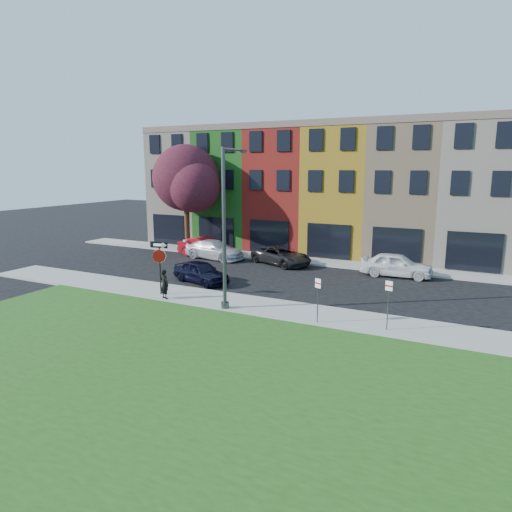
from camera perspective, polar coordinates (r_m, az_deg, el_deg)
The scene contains 16 objects.
ground at distance 21.06m, azimuth -4.66°, elevation -8.48°, with size 120.00×120.00×0.00m, color black.
sidewalk_near at distance 22.72m, azimuth 3.66°, elevation -6.83°, with size 40.00×3.00×0.12m, color gray.
sidewalk_far at distance 35.31m, azimuth 3.78°, elevation -0.33°, with size 40.00×2.40×0.12m, color gray.
grass_park at distance 13.19m, azimuth 13.08°, elevation -21.23°, with size 40.00×16.00×0.10m, color #214A15.
rowhouse_block at distance 40.28m, azimuth 7.98°, elevation 8.07°, with size 30.00×10.12×10.00m.
stop_sign at distance 25.37m, azimuth -11.99°, elevation -0.12°, with size 1.05×0.18×2.94m.
man at distance 24.76m, azimuth -11.37°, elevation -3.47°, with size 0.66×0.53×1.58m, color black.
sedan_near at distance 28.29m, azimuth -6.91°, elevation -1.98°, with size 4.31×2.74×1.37m, color black.
parked_car_red at distance 36.41m, azimuth -6.32°, elevation 1.11°, with size 4.83×2.19×1.54m, color maroon.
parked_car_silver at distance 35.52m, azimuth -5.22°, elevation 0.80°, with size 5.17×2.61×1.44m, color silver.
parked_car_dark at distance 33.35m, azimuth 3.18°, elevation 0.06°, with size 5.29×3.90×1.34m, color black.
parked_car_white at distance 31.03m, azimuth 17.15°, elevation -1.06°, with size 4.62×2.03×1.55m, color white.
street_lamp at distance 22.27m, azimuth -3.76°, elevation 3.41°, with size 0.45×2.58×7.84m.
parking_sign_a at distance 20.63m, azimuth 7.74°, elevation -4.73°, with size 0.30×0.16×2.13m.
parking_sign_b at distance 20.32m, azimuth 16.22°, elevation -5.08°, with size 0.32×0.11×2.28m.
tree_purple at distance 38.18m, azimuth -8.59°, elevation 9.41°, with size 6.49×5.68×8.73m.
Camera 1 is at (10.35, -16.94, 7.04)m, focal length 32.00 mm.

